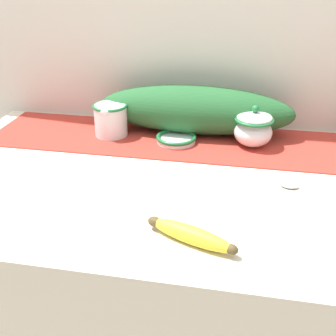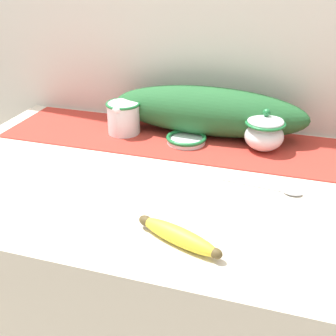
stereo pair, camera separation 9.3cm
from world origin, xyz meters
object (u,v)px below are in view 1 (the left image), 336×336
Objects in this scene: small_dish at (176,139)px; spoon at (284,184)px; cream_pitcher at (111,118)px; sugar_bowl at (253,128)px; banana at (191,235)px.

spoon is (0.28, -0.19, -0.01)m from small_dish.
cream_pitcher is 0.40m from sugar_bowl.
sugar_bowl is 0.47m from banana.
small_dish is at bearing 151.75° from spoon.
sugar_bowl is at bearing 115.79° from spoon.
cream_pitcher is 0.20m from small_dish.
cream_pitcher is 0.64× the size of banana.
banana is 0.97× the size of spoon.
cream_pitcher is at bearing 162.11° from spoon.
sugar_bowl is at bearing -0.17° from cream_pitcher.
banana is at bearing -57.23° from cream_pitcher.
cream_pitcher reaches higher than banana.
small_dish is 0.34m from spoon.
spoon is at bearing -24.06° from cream_pitcher.
banana is (0.10, -0.44, 0.00)m from small_dish.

